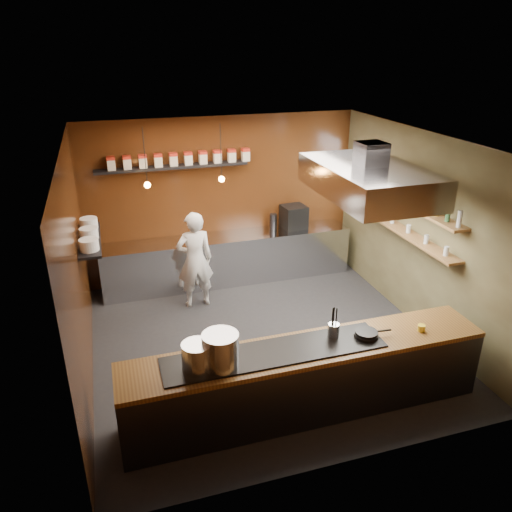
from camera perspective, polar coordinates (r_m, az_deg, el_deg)
name	(u,v)px	position (r m, az deg, el deg)	size (l,w,h in m)	color
floor	(264,341)	(7.68, 0.98, -9.67)	(5.00, 5.00, 0.00)	black
back_wall	(223,199)	(9.24, -3.81, 6.48)	(5.00, 5.00, 0.00)	#311709
left_wall	(77,273)	(6.69, -19.74, -1.83)	(5.00, 5.00, 0.00)	#311709
right_wall	(420,231)	(8.06, 18.22, 2.70)	(5.00, 5.00, 0.00)	#4C462B
ceiling	(266,142)	(6.53, 1.16, 12.87)	(5.00, 5.00, 0.00)	silver
window_pane	(365,179)	(9.28, 12.38, 8.63)	(1.00, 1.00, 0.00)	white
prep_counter	(229,258)	(9.31, -3.15, -0.28)	(4.60, 0.65, 0.90)	silver
pass_counter	(306,379)	(6.20, 5.70, -13.82)	(4.40, 0.72, 0.94)	#38383D
tin_shelf	(173,167)	(8.76, -9.52, 10.00)	(2.60, 0.26, 0.04)	black
plate_shelf	(90,240)	(7.59, -18.46, 1.77)	(0.30, 1.40, 0.04)	black
bottle_shelf_upper	(403,200)	(8.07, 16.47, 6.11)	(0.26, 2.80, 0.04)	olive
bottle_shelf_lower	(400,229)	(8.22, 16.10, 2.99)	(0.26, 2.80, 0.04)	olive
extractor_hood	(369,180)	(6.81, 12.77, 8.47)	(1.20, 2.00, 0.72)	#38383D
pendant_left	(147,182)	(8.09, -12.34, 8.29)	(0.10, 0.10, 0.95)	black
pendant_right	(222,176)	(8.27, -3.96, 9.10)	(0.10, 0.10, 0.95)	black
storage_tins	(181,159)	(8.76, -8.59, 10.93)	(2.43, 0.13, 0.22)	beige
plate_stacks	(89,233)	(7.55, -18.56, 2.47)	(0.26, 1.16, 0.16)	white
bottles	(404,192)	(8.03, 16.58, 7.06)	(0.06, 2.66, 0.24)	silver
wine_glasses	(400,224)	(8.19, 16.16, 3.55)	(0.07, 2.37, 0.13)	silver
stockpot_large	(221,350)	(5.48, -4.07, -10.68)	(0.40, 0.40, 0.39)	#BABDC2
stockpot_small	(197,356)	(5.48, -6.73, -11.33)	(0.33, 0.33, 0.31)	silver
utensil_crock	(333,330)	(6.07, 8.84, -8.40)	(0.14, 0.14, 0.18)	silver
frying_pan	(367,334)	(6.18, 12.52, -8.69)	(0.46, 0.29, 0.07)	black
butter_jar	(421,328)	(6.50, 18.37, -7.82)	(0.09, 0.09, 0.08)	gold
espresso_machine	(294,217)	(9.49, 4.34, 4.50)	(0.43, 0.41, 0.43)	black
chef	(195,260)	(8.35, -7.00, -0.45)	(0.61, 0.40, 1.67)	white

